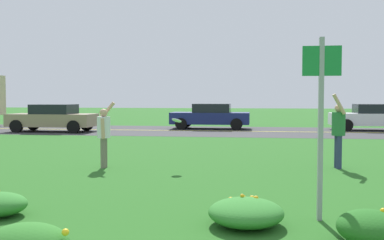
{
  "coord_description": "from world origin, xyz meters",
  "views": [
    {
      "loc": [
        0.08,
        -1.38,
        1.85
      ],
      "look_at": [
        -1.43,
        9.1,
        1.3
      ],
      "focal_mm": 42.05,
      "sensor_mm": 36.0,
      "label": 1
    }
  ],
  "objects_px": {
    "car_white_center_left": "(373,117)",
    "frisbee_white": "(177,120)",
    "car_navy_center_right": "(211,116)",
    "person_catcher_green_shirt": "(338,130)",
    "car_tan_rightmost": "(53,118)",
    "sign_post_near_path": "(321,110)",
    "person_thrower_white_shirt": "(104,132)"
  },
  "relations": [
    {
      "from": "frisbee_white",
      "to": "person_catcher_green_shirt",
      "type": "bearing_deg",
      "value": 8.59
    },
    {
      "from": "sign_post_near_path",
      "to": "car_tan_rightmost",
      "type": "distance_m",
      "value": 19.47
    },
    {
      "from": "sign_post_near_path",
      "to": "car_navy_center_right",
      "type": "relative_size",
      "value": 0.61
    },
    {
      "from": "person_thrower_white_shirt",
      "to": "car_tan_rightmost",
      "type": "xyz_separation_m",
      "value": [
        -6.75,
        11.24,
        -0.18
      ]
    },
    {
      "from": "car_white_center_left",
      "to": "car_tan_rightmost",
      "type": "bearing_deg",
      "value": -169.01
    },
    {
      "from": "sign_post_near_path",
      "to": "person_catcher_green_shirt",
      "type": "bearing_deg",
      "value": 77.35
    },
    {
      "from": "person_thrower_white_shirt",
      "to": "person_catcher_green_shirt",
      "type": "relative_size",
      "value": 0.89
    },
    {
      "from": "frisbee_white",
      "to": "car_white_center_left",
      "type": "xyz_separation_m",
      "value": [
        8.38,
        14.41,
        -0.5
      ]
    },
    {
      "from": "person_thrower_white_shirt",
      "to": "person_catcher_green_shirt",
      "type": "xyz_separation_m",
      "value": [
        6.03,
        0.75,
        0.08
      ]
    },
    {
      "from": "sign_post_near_path",
      "to": "person_catcher_green_shirt",
      "type": "relative_size",
      "value": 1.41
    },
    {
      "from": "frisbee_white",
      "to": "sign_post_near_path",
      "type": "bearing_deg",
      "value": -56.47
    },
    {
      "from": "person_catcher_green_shirt",
      "to": "sign_post_near_path",
      "type": "bearing_deg",
      "value": -102.65
    },
    {
      "from": "car_white_center_left",
      "to": "car_tan_rightmost",
      "type": "distance_m",
      "value": 17.35
    },
    {
      "from": "car_navy_center_right",
      "to": "car_tan_rightmost",
      "type": "height_order",
      "value": "same"
    },
    {
      "from": "sign_post_near_path",
      "to": "car_white_center_left",
      "type": "bearing_deg",
      "value": 74.06
    },
    {
      "from": "car_white_center_left",
      "to": "frisbee_white",
      "type": "bearing_deg",
      "value": -120.16
    },
    {
      "from": "person_catcher_green_shirt",
      "to": "car_white_center_left",
      "type": "height_order",
      "value": "person_catcher_green_shirt"
    },
    {
      "from": "sign_post_near_path",
      "to": "car_navy_center_right",
      "type": "height_order",
      "value": "sign_post_near_path"
    },
    {
      "from": "car_tan_rightmost",
      "to": "car_white_center_left",
      "type": "bearing_deg",
      "value": 10.99
    },
    {
      "from": "person_catcher_green_shirt",
      "to": "car_navy_center_right",
      "type": "distance_m",
      "value": 14.58
    },
    {
      "from": "car_white_center_left",
      "to": "car_navy_center_right",
      "type": "height_order",
      "value": "same"
    },
    {
      "from": "car_navy_center_right",
      "to": "person_catcher_green_shirt",
      "type": "bearing_deg",
      "value": -71.12
    },
    {
      "from": "sign_post_near_path",
      "to": "car_tan_rightmost",
      "type": "relative_size",
      "value": 0.61
    },
    {
      "from": "person_thrower_white_shirt",
      "to": "car_white_center_left",
      "type": "xyz_separation_m",
      "value": [
        10.28,
        14.54,
        -0.18
      ]
    },
    {
      "from": "car_white_center_left",
      "to": "car_tan_rightmost",
      "type": "xyz_separation_m",
      "value": [
        -17.03,
        -3.31,
        0.0
      ]
    },
    {
      "from": "car_white_center_left",
      "to": "car_navy_center_right",
      "type": "xyz_separation_m",
      "value": [
        -8.97,
        0.0,
        0.0
      ]
    },
    {
      "from": "person_catcher_green_shirt",
      "to": "frisbee_white",
      "type": "height_order",
      "value": "person_catcher_green_shirt"
    },
    {
      "from": "person_thrower_white_shirt",
      "to": "frisbee_white",
      "type": "bearing_deg",
      "value": 3.9
    },
    {
      "from": "person_catcher_green_shirt",
      "to": "car_tan_rightmost",
      "type": "xyz_separation_m",
      "value": [
        -12.78,
        10.48,
        -0.26
      ]
    },
    {
      "from": "sign_post_near_path",
      "to": "person_catcher_green_shirt",
      "type": "height_order",
      "value": "sign_post_near_path"
    },
    {
      "from": "car_tan_rightmost",
      "to": "sign_post_near_path",
      "type": "bearing_deg",
      "value": -53.3
    },
    {
      "from": "frisbee_white",
      "to": "car_navy_center_right",
      "type": "xyz_separation_m",
      "value": [
        -0.59,
        14.41,
        -0.5
      ]
    }
  ]
}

